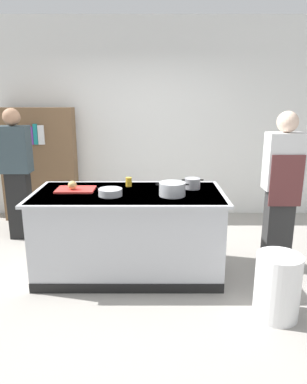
{
  "coord_description": "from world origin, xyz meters",
  "views": [
    {
      "loc": [
        0.26,
        -3.59,
        1.87
      ],
      "look_at": [
        0.25,
        0.2,
        0.85
      ],
      "focal_mm": 33.67,
      "sensor_mm": 36.0,
      "label": 1
    }
  ],
  "objects_px": {
    "stock_pot": "(173,189)",
    "sauce_pan": "(193,183)",
    "onion": "(73,185)",
    "bookshelf": "(41,164)",
    "person_guest": "(18,171)",
    "mixing_bowl": "(111,192)",
    "trash_bin": "(278,286)",
    "juice_cup": "(130,182)",
    "person_chef": "(283,188)"
  },
  "relations": [
    {
      "from": "stock_pot",
      "to": "sauce_pan",
      "type": "xyz_separation_m",
      "value": [
        0.23,
        0.28,
        -0.01
      ]
    },
    {
      "from": "onion",
      "to": "bookshelf",
      "type": "height_order",
      "value": "bookshelf"
    },
    {
      "from": "person_guest",
      "to": "mixing_bowl",
      "type": "bearing_deg",
      "value": 61.47
    },
    {
      "from": "mixing_bowl",
      "to": "onion",
      "type": "bearing_deg",
      "value": 158.04
    },
    {
      "from": "stock_pot",
      "to": "trash_bin",
      "type": "relative_size",
      "value": 0.57
    },
    {
      "from": "mixing_bowl",
      "to": "juice_cup",
      "type": "relative_size",
      "value": 2.39
    },
    {
      "from": "sauce_pan",
      "to": "trash_bin",
      "type": "bearing_deg",
      "value": -56.57
    },
    {
      "from": "mixing_bowl",
      "to": "trash_bin",
      "type": "xyz_separation_m",
      "value": [
        1.49,
        -0.7,
        -0.65
      ]
    },
    {
      "from": "onion",
      "to": "person_guest",
      "type": "relative_size",
      "value": 0.05
    },
    {
      "from": "person_chef",
      "to": "person_guest",
      "type": "distance_m",
      "value": 3.27
    },
    {
      "from": "mixing_bowl",
      "to": "person_guest",
      "type": "bearing_deg",
      "value": 140.18
    },
    {
      "from": "juice_cup",
      "to": "person_guest",
      "type": "xyz_separation_m",
      "value": [
        -1.51,
        0.75,
        -0.04
      ]
    },
    {
      "from": "onion",
      "to": "person_guest",
      "type": "distance_m",
      "value": 1.34
    },
    {
      "from": "onion",
      "to": "juice_cup",
      "type": "xyz_separation_m",
      "value": [
        0.57,
        0.21,
        -0.02
      ]
    },
    {
      "from": "stock_pot",
      "to": "bookshelf",
      "type": "xyz_separation_m",
      "value": [
        -1.92,
        1.92,
        -0.11
      ]
    },
    {
      "from": "juice_cup",
      "to": "trash_bin",
      "type": "relative_size",
      "value": 0.17
    },
    {
      "from": "sauce_pan",
      "to": "trash_bin",
      "type": "distance_m",
      "value": 1.35
    },
    {
      "from": "person_guest",
      "to": "bookshelf",
      "type": "height_order",
      "value": "person_guest"
    },
    {
      "from": "bookshelf",
      "to": "sauce_pan",
      "type": "bearing_deg",
      "value": -37.37
    },
    {
      "from": "mixing_bowl",
      "to": "person_guest",
      "type": "xyz_separation_m",
      "value": [
        -1.35,
        1.13,
        -0.02
      ]
    },
    {
      "from": "person_chef",
      "to": "juice_cup",
      "type": "bearing_deg",
      "value": 76.02
    },
    {
      "from": "person_guest",
      "to": "person_chef",
      "type": "bearing_deg",
      "value": 85.68
    },
    {
      "from": "juice_cup",
      "to": "person_chef",
      "type": "distance_m",
      "value": 1.65
    },
    {
      "from": "onion",
      "to": "person_guest",
      "type": "height_order",
      "value": "person_guest"
    },
    {
      "from": "person_guest",
      "to": "bookshelf",
      "type": "bearing_deg",
      "value": -172.19
    },
    {
      "from": "mixing_bowl",
      "to": "juice_cup",
      "type": "xyz_separation_m",
      "value": [
        0.16,
        0.38,
        0.01
      ]
    },
    {
      "from": "juice_cup",
      "to": "onion",
      "type": "bearing_deg",
      "value": -159.51
    },
    {
      "from": "stock_pot",
      "to": "mixing_bowl",
      "type": "xyz_separation_m",
      "value": [
        -0.62,
        -0.0,
        -0.03
      ]
    },
    {
      "from": "stock_pot",
      "to": "person_chef",
      "type": "height_order",
      "value": "person_chef"
    },
    {
      "from": "person_chef",
      "to": "bookshelf",
      "type": "height_order",
      "value": "person_chef"
    },
    {
      "from": "sauce_pan",
      "to": "stock_pot",
      "type": "bearing_deg",
      "value": -129.63
    },
    {
      "from": "juice_cup",
      "to": "person_guest",
      "type": "bearing_deg",
      "value": 153.72
    },
    {
      "from": "trash_bin",
      "to": "juice_cup",
      "type": "bearing_deg",
      "value": 141.05
    },
    {
      "from": "stock_pot",
      "to": "bookshelf",
      "type": "height_order",
      "value": "bookshelf"
    },
    {
      "from": "onion",
      "to": "stock_pot",
      "type": "xyz_separation_m",
      "value": [
        1.03,
        -0.17,
        0.0
      ]
    },
    {
      "from": "stock_pot",
      "to": "juice_cup",
      "type": "relative_size",
      "value": 3.29
    },
    {
      "from": "mixing_bowl",
      "to": "juice_cup",
      "type": "distance_m",
      "value": 0.41
    },
    {
      "from": "trash_bin",
      "to": "bookshelf",
      "type": "xyz_separation_m",
      "value": [
        -2.8,
        2.62,
        0.57
      ]
    },
    {
      "from": "stock_pot",
      "to": "sauce_pan",
      "type": "relative_size",
      "value": 1.42
    },
    {
      "from": "mixing_bowl",
      "to": "trash_bin",
      "type": "distance_m",
      "value": 1.77
    },
    {
      "from": "juice_cup",
      "to": "bookshelf",
      "type": "bearing_deg",
      "value": 133.48
    },
    {
      "from": "onion",
      "to": "mixing_bowl",
      "type": "height_order",
      "value": "onion"
    },
    {
      "from": "sauce_pan",
      "to": "person_chef",
      "type": "height_order",
      "value": "person_chef"
    },
    {
      "from": "sauce_pan",
      "to": "onion",
      "type": "bearing_deg",
      "value": -174.95
    },
    {
      "from": "trash_bin",
      "to": "person_chef",
      "type": "relative_size",
      "value": 0.33
    },
    {
      "from": "trash_bin",
      "to": "sauce_pan",
      "type": "bearing_deg",
      "value": 123.43
    },
    {
      "from": "trash_bin",
      "to": "mixing_bowl",
      "type": "bearing_deg",
      "value": 154.94
    },
    {
      "from": "onion",
      "to": "juice_cup",
      "type": "relative_size",
      "value": 0.92
    },
    {
      "from": "juice_cup",
      "to": "bookshelf",
      "type": "xyz_separation_m",
      "value": [
        -1.46,
        1.54,
        -0.1
      ]
    },
    {
      "from": "onion",
      "to": "juice_cup",
      "type": "bearing_deg",
      "value": 20.49
    }
  ]
}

